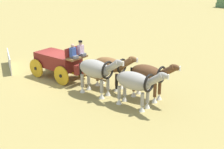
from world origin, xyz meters
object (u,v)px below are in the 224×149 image
at_px(draft_horse_rear_off, 96,70).
at_px(draft_horse_lead_near, 149,75).
at_px(draft_horse_rear_near, 111,66).
at_px(show_wagon, 60,61).
at_px(draft_horse_lead_off, 136,82).

distance_m(draft_horse_rear_off, draft_horse_lead_near, 2.92).
bearing_deg(draft_horse_rear_near, draft_horse_rear_off, -76.17).
height_order(show_wagon, draft_horse_rear_off, show_wagon).
relative_size(show_wagon, draft_horse_lead_off, 1.93).
height_order(draft_horse_lead_near, draft_horse_lead_off, draft_horse_lead_near).
bearing_deg(draft_horse_rear_off, show_wagon, -175.24).
height_order(show_wagon, draft_horse_lead_off, show_wagon).
relative_size(show_wagon, draft_horse_rear_off, 1.93).
bearing_deg(draft_horse_rear_near, draft_horse_lead_near, 15.00).
bearing_deg(draft_horse_lead_near, draft_horse_rear_near, -165.00).
height_order(draft_horse_rear_off, draft_horse_lead_near, draft_horse_rear_off).
bearing_deg(draft_horse_rear_near, draft_horse_lead_off, -11.70).
bearing_deg(draft_horse_rear_off, draft_horse_lead_off, 15.00).
distance_m(show_wagon, draft_horse_rear_off, 3.67).
relative_size(draft_horse_rear_off, draft_horse_lead_near, 1.05).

